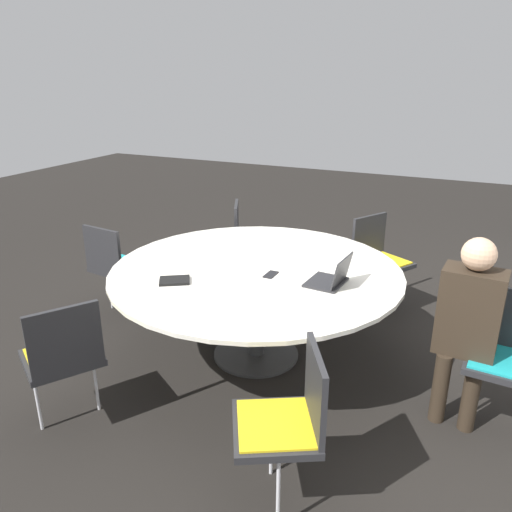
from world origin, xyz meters
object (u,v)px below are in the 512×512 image
chair_2 (249,236)px  chair_5 (289,415)px  laptop (332,278)px  chair_1 (378,254)px  spiral_notebook (175,280)px  person_0 (468,318)px  chair_3 (115,262)px  chair_0 (508,349)px  chair_4 (63,352)px  handbag (200,272)px  cell_phone (271,275)px

chair_2 → chair_5: same height
chair_5 → laptop: bearing=-21.6°
chair_1 → chair_2: 1.33m
chair_5 → spiral_notebook: chair_5 is taller
spiral_notebook → person_0: bearing=99.7°
chair_3 → person_0: 2.94m
chair_0 → chair_5: same height
chair_0 → person_0: 0.32m
chair_4 → spiral_notebook: chair_4 is taller
chair_2 → handbag: size_ratio=2.44×
chair_1 → cell_phone: chair_1 is taller
chair_2 → laptop: size_ratio=2.83×
chair_1 → chair_2: (0.01, -1.33, 0.00)m
chair_1 → chair_5: bearing=32.0°
chair_2 → chair_5: 2.88m
chair_3 → handbag: (-0.93, 0.31, -0.39)m
chair_1 → cell_phone: 1.46m
chair_0 → handbag: 3.10m
chair_1 → cell_phone: bearing=9.3°
person_0 → spiral_notebook: (0.33, -1.90, 0.03)m
chair_0 → chair_5: (1.15, -0.99, 0.00)m
chair_1 → chair_4: bearing=1.6°
chair_5 → cell_phone: chair_5 is taller
chair_5 → chair_3: bearing=30.0°
chair_0 → spiral_notebook: chair_0 is taller
person_0 → handbag: size_ratio=3.41×
chair_1 → cell_phone: (1.35, -0.51, 0.22)m
chair_3 → spiral_notebook: (0.57, 1.02, 0.22)m
chair_0 → spiral_notebook: 2.20m
chair_1 → laptop: laptop is taller
chair_1 → chair_4: (2.54, -1.36, 0.00)m
chair_3 → laptop: 2.06m
chair_4 → spiral_notebook: size_ratio=3.41×
chair_4 → cell_phone: bearing=-3.9°
chair_5 → laptop: (-1.18, -0.15, 0.26)m
spiral_notebook → chair_0: bearing=100.2°
chair_0 → spiral_notebook: bearing=15.1°
cell_phone → spiral_notebook: bearing=-54.7°
chair_0 → chair_5: bearing=54.2°
chair_2 → cell_phone: size_ratio=6.23×
chair_1 → cell_phone: size_ratio=6.23×
chair_0 → chair_5: 1.52m
laptop → cell_phone: laptop is taller
chair_2 → person_0: bearing=31.7°
chair_2 → person_0: size_ratio=0.72×
chair_5 → cell_phone: size_ratio=6.23×
chair_3 → chair_5: 2.56m
chair_4 → laptop: 1.80m
chair_4 → handbag: 2.36m
laptop → spiral_notebook: (0.42, -1.02, -0.04)m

